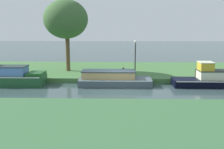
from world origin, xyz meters
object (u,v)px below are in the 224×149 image
lamp_post (135,53)px  willow_tree_left (66,19)px  slate_barge (113,79)px  forest_cruiser (1,76)px  mooring_post_near (196,73)px  mooring_post_far (123,72)px

lamp_post → willow_tree_left: bearing=168.4°
willow_tree_left → slate_barge: bearing=-42.6°
forest_cruiser → mooring_post_near: bearing=5.7°
slate_barge → willow_tree_left: size_ratio=0.86×
lamp_post → mooring_post_near: 5.41m
willow_tree_left → lamp_post: 7.11m
forest_cruiser → mooring_post_near: forest_cruiser is taller
forest_cruiser → willow_tree_left: bearing=41.8°
slate_barge → mooring_post_near: size_ratio=8.12×
lamp_post → mooring_post_far: lamp_post is taller
willow_tree_left → lamp_post: bearing=-11.6°
lamp_post → mooring_post_far: (-1.06, -1.21, -1.50)m
forest_cruiser → mooring_post_far: 9.97m
lamp_post → mooring_post_far: bearing=-131.4°
lamp_post → mooring_post_far: size_ratio=3.86×
forest_cruiser → mooring_post_near: size_ratio=10.07×
slate_barge → willow_tree_left: 7.67m
forest_cruiser → lamp_post: (10.91, 2.79, 1.58)m
mooring_post_far → mooring_post_near: bearing=0.0°
forest_cruiser → willow_tree_left: size_ratio=1.06×
slate_barge → forest_cruiser: forest_cruiser is taller
willow_tree_left → lamp_post: (6.34, -1.30, -2.96)m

